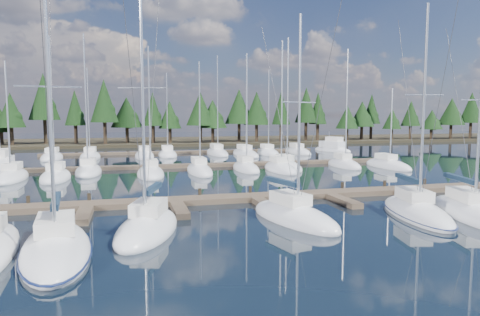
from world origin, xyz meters
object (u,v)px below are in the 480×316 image
object	(u,v)px
front_sailboat_4	(416,212)
front_sailboat_3	(294,216)
front_sailboat_1	(56,248)
motor_yacht_right	(332,149)
main_dock	(256,199)
front_sailboat_2	(148,228)
front_sailboat_5	(470,213)
motor_yacht_left	(0,171)

from	to	relation	value
front_sailboat_4	front_sailboat_3	bearing A→B (deg)	173.77
front_sailboat_1	motor_yacht_right	bearing A→B (deg)	51.76
front_sailboat_3	front_sailboat_4	bearing A→B (deg)	-6.23
main_dock	front_sailboat_4	xyz separation A→B (m)	(8.53, -7.13, 0.08)
motor_yacht_right	front_sailboat_4	bearing A→B (deg)	-110.86
front_sailboat_2	front_sailboat_4	bearing A→B (deg)	-1.37
front_sailboat_3	front_sailboat_5	world-z (taller)	front_sailboat_5
motor_yacht_right	front_sailboat_5	bearing A→B (deg)	-107.04
front_sailboat_2	motor_yacht_right	world-z (taller)	front_sailboat_2
motor_yacht_left	motor_yacht_right	bearing A→B (deg)	22.20
front_sailboat_1	front_sailboat_4	world-z (taller)	front_sailboat_1
main_dock	motor_yacht_left	distance (m)	30.31
front_sailboat_1	front_sailboat_2	bearing A→B (deg)	31.93
motor_yacht_right	main_dock	bearing A→B (deg)	-123.44
main_dock	front_sailboat_1	xyz separation A→B (m)	(-12.54, -9.39, 0.07)
front_sailboat_2	front_sailboat_3	world-z (taller)	front_sailboat_2
front_sailboat_5	main_dock	bearing A→B (deg)	145.28
front_sailboat_1	front_sailboat_3	xyz separation A→B (m)	(13.04, 3.13, 0.01)
motor_yacht_right	front_sailboat_3	bearing A→B (deg)	-119.29
main_dock	front_sailboat_1	distance (m)	15.67
front_sailboat_1	front_sailboat_5	xyz separation A→B (m)	(24.29, 1.24, 0.01)
front_sailboat_4	motor_yacht_left	xyz separation A→B (m)	(-31.15, 27.31, 0.23)
front_sailboat_4	motor_yacht_right	distance (m)	50.71
front_sailboat_5	front_sailboat_1	bearing A→B (deg)	-177.07
front_sailboat_3	front_sailboat_5	size ratio (longest dim) A/B	0.98
motor_yacht_right	motor_yacht_left	bearing A→B (deg)	-157.80
main_dock	front_sailboat_5	distance (m)	14.30
main_dock	front_sailboat_1	size ratio (longest dim) A/B	3.15
front_sailboat_3	motor_yacht_left	bearing A→B (deg)	131.17
front_sailboat_2	front_sailboat_4	size ratio (longest dim) A/B	1.02
front_sailboat_1	front_sailboat_5	bearing A→B (deg)	2.93
front_sailboat_3	motor_yacht_left	world-z (taller)	front_sailboat_3
front_sailboat_4	motor_yacht_right	xyz separation A→B (m)	(18.06, 47.38, 0.19)
main_dock	front_sailboat_4	bearing A→B (deg)	-39.88
front_sailboat_2	front_sailboat_4	world-z (taller)	front_sailboat_2
front_sailboat_5	motor_yacht_left	xyz separation A→B (m)	(-34.37, 28.32, 0.23)
main_dock	front_sailboat_4	world-z (taller)	front_sailboat_4
front_sailboat_3	front_sailboat_4	world-z (taller)	front_sailboat_4
main_dock	front_sailboat_3	xyz separation A→B (m)	(0.50, -6.25, 0.08)
front_sailboat_2	motor_yacht_right	bearing A→B (deg)	53.43
motor_yacht_left	front_sailboat_5	bearing A→B (deg)	-39.49
main_dock	front_sailboat_2	distance (m)	10.66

